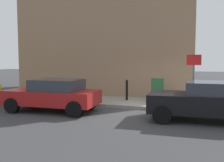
% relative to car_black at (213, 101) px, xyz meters
% --- Properties ---
extents(ground, '(80.00, 80.00, 0.00)m').
position_rel_car_black_xyz_m(ground, '(0.86, 2.58, -0.76)').
color(ground, '#38383A').
extents(sidewalk, '(2.71, 30.00, 0.15)m').
position_rel_car_black_xyz_m(sidewalk, '(2.71, 8.58, -0.68)').
color(sidewalk, gray).
rests_on(sidewalk, ground).
extents(corner_building, '(7.55, 10.66, 9.83)m').
position_rel_car_black_xyz_m(corner_building, '(7.78, 5.91, 4.16)').
color(corner_building, '#937256').
rests_on(corner_building, ground).
extents(car_black, '(2.00, 4.39, 1.42)m').
position_rel_car_black_xyz_m(car_black, '(0.00, 0.00, 0.00)').
color(car_black, black).
rests_on(car_black, ground).
extents(car_red, '(1.93, 3.94, 1.38)m').
position_rel_car_black_xyz_m(car_red, '(-0.09, 6.33, -0.03)').
color(car_red, maroon).
rests_on(car_red, ground).
extents(utility_cabinet, '(0.46, 0.61, 1.15)m').
position_rel_car_black_xyz_m(utility_cabinet, '(2.81, 2.31, -0.08)').
color(utility_cabinet, '#1E4C28').
rests_on(utility_cabinet, sidewalk).
extents(bollard_near_cabinet, '(0.14, 0.14, 1.04)m').
position_rel_car_black_xyz_m(bollard_near_cabinet, '(2.91, 3.87, -0.05)').
color(bollard_near_cabinet, black).
rests_on(bollard_near_cabinet, sidewalk).
extents(bollard_far_kerb, '(0.14, 0.14, 1.04)m').
position_rel_car_black_xyz_m(bollard_far_kerb, '(1.60, 5.79, -0.05)').
color(bollard_far_kerb, black).
rests_on(bollard_far_kerb, sidewalk).
extents(street_sign, '(0.08, 0.60, 2.30)m').
position_rel_car_black_xyz_m(street_sign, '(1.72, 0.65, 0.90)').
color(street_sign, '#59595B').
rests_on(street_sign, sidewalk).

